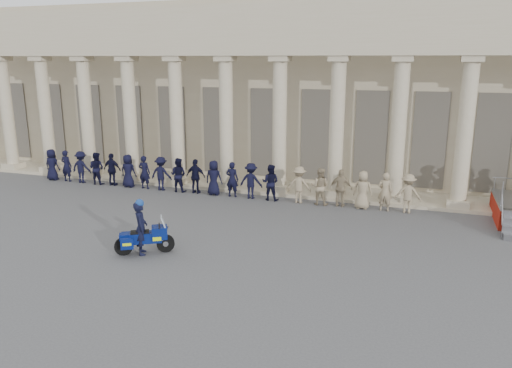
# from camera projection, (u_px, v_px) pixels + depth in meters

# --- Properties ---
(ground) EXTENTS (90.00, 90.00, 0.00)m
(ground) POSITION_uv_depth(u_px,v_px,m) (173.00, 251.00, 16.44)
(ground) COLOR #464649
(ground) RESTS_ON ground
(building) EXTENTS (40.00, 12.50, 9.00)m
(building) POSITION_uv_depth(u_px,v_px,m) (290.00, 88.00, 28.87)
(building) COLOR tan
(building) RESTS_ON ground
(officer_rank) EXTENTS (18.69, 0.62, 1.63)m
(officer_rank) POSITION_uv_depth(u_px,v_px,m) (211.00, 178.00, 23.08)
(officer_rank) COLOR black
(officer_rank) RESTS_ON ground
(motorcycle) EXTENTS (1.73, 1.27, 1.24)m
(motorcycle) POSITION_uv_depth(u_px,v_px,m) (145.00, 238.00, 16.14)
(motorcycle) COLOR black
(motorcycle) RESTS_ON ground
(rider) EXTENTS (0.69, 0.77, 1.85)m
(rider) POSITION_uv_depth(u_px,v_px,m) (141.00, 227.00, 16.03)
(rider) COLOR black
(rider) RESTS_ON ground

